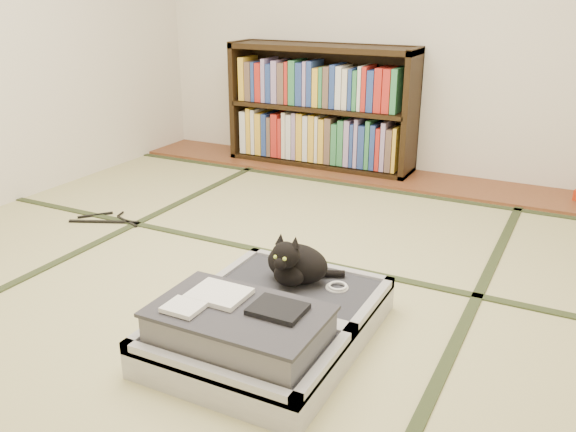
% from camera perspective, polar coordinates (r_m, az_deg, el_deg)
% --- Properties ---
extents(floor, '(4.50, 4.50, 0.00)m').
position_cam_1_polar(floor, '(2.91, -4.05, -6.62)').
color(floor, '#C2C181').
rests_on(floor, ground).
extents(wood_strip, '(4.00, 0.50, 0.02)m').
position_cam_1_polar(wood_strip, '(4.61, 8.86, 3.72)').
color(wood_strip, brown).
rests_on(wood_strip, ground).
extents(tatami_borders, '(4.00, 4.50, 0.01)m').
position_cam_1_polar(tatami_borders, '(3.30, 0.37, -3.08)').
color(tatami_borders, '#2D381E').
rests_on(tatami_borders, ground).
extents(bookcase, '(1.46, 0.33, 0.94)m').
position_cam_1_polar(bookcase, '(4.76, 3.10, 9.94)').
color(bookcase, black).
rests_on(bookcase, wood_strip).
extents(suitcase, '(0.71, 0.94, 0.28)m').
position_cam_1_polar(suitcase, '(2.41, -2.12, -10.04)').
color(suitcase, '#B5B6BA').
rests_on(suitcase, floor).
extents(cat, '(0.31, 0.32, 0.25)m').
position_cam_1_polar(cat, '(2.59, 0.67, -4.49)').
color(cat, black).
rests_on(cat, suitcase).
extents(cable_coil, '(0.10, 0.10, 0.02)m').
position_cam_1_polar(cable_coil, '(2.59, 4.62, -6.62)').
color(cable_coil, white).
rests_on(cable_coil, suitcase).
extents(hanger, '(0.43, 0.28, 0.01)m').
position_cam_1_polar(hanger, '(3.85, -16.53, -0.35)').
color(hanger, black).
rests_on(hanger, floor).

